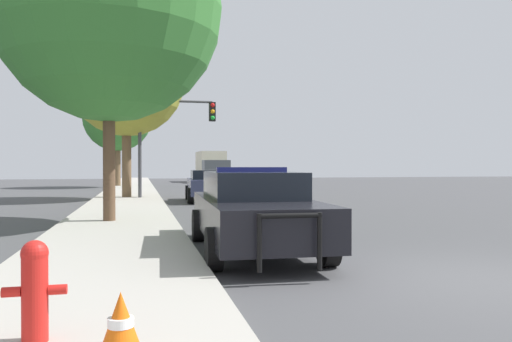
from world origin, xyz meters
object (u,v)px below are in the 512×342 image
fire_hydrant (35,288)px  tree_sidewalk_near (109,9)px  car_background_oncoming (229,178)px  tree_sidewalk_mid (126,79)px  traffic_light (172,126)px  box_truck (212,166)px  traffic_cone (121,325)px  tree_sidewalk_far (117,117)px  car_background_midblock (208,185)px  police_car (253,209)px

fire_hydrant → tree_sidewalk_near: size_ratio=0.10×
car_background_oncoming → tree_sidewalk_mid: bearing=60.8°
car_background_oncoming → tree_sidewalk_mid: size_ratio=0.55×
traffic_light → box_truck: size_ratio=0.69×
box_truck → traffic_cone: box_truck is taller
tree_sidewalk_far → fire_hydrant: bearing=-88.8°
car_background_midblock → tree_sidewalk_near: tree_sidewalk_near is taller
traffic_light → car_background_oncoming: traffic_light is taller
car_background_midblock → car_background_oncoming: car_background_midblock is taller
police_car → car_background_oncoming: (4.12, 25.70, -0.09)m
police_car → tree_sidewalk_mid: bearing=-77.9°
tree_sidewalk_mid → tree_sidewalk_near: (-0.21, -10.18, 0.12)m
tree_sidewalk_far → traffic_cone: 33.71m
fire_hydrant → tree_sidewalk_mid: tree_sidewalk_mid is taller
police_car → box_truck: bearing=-94.8°
traffic_light → car_background_oncoming: bearing=67.4°
car_background_oncoming → tree_sidewalk_near: size_ratio=0.52×
car_background_oncoming → tree_sidewalk_far: bearing=-15.4°
tree_sidewalk_far → tree_sidewalk_near: tree_sidewalk_near is taller
police_car → traffic_cone: bearing=68.7°
box_truck → traffic_cone: (-6.85, -43.20, -1.18)m
police_car → traffic_light: (-0.56, 14.43, 2.62)m
car_background_oncoming → tree_sidewalk_far: (-7.71, 2.57, 4.36)m
police_car → fire_hydrant: size_ratio=5.99×
car_background_midblock → traffic_light: bearing=137.2°
fire_hydrant → car_background_midblock: car_background_midblock is taller
police_car → fire_hydrant: police_car is taller
tree_sidewalk_far → car_background_midblock: bearing=-73.7°
traffic_light → car_background_oncoming: (4.68, 11.26, -2.71)m
fire_hydrant → tree_sidewalk_mid: size_ratio=0.10×
police_car → fire_hydrant: 5.39m
car_background_midblock → tree_sidewalk_far: bearing=109.5°
traffic_light → traffic_cone: (-1.64, -19.51, -3.01)m
traffic_cone → traffic_light: bearing=85.2°
traffic_light → car_background_oncoming: 12.49m
car_background_midblock → fire_hydrant: bearing=-99.1°
car_background_midblock → traffic_cone: size_ratio=8.10×
police_car → tree_sidewalk_far: tree_sidewalk_far is taller
fire_hydrant → car_background_midblock: (3.80, 17.47, 0.16)m
police_car → tree_sidewalk_mid: tree_sidewalk_mid is taller
fire_hydrant → box_truck: 43.33m
police_car → traffic_light: size_ratio=1.10×
car_background_midblock → tree_sidewalk_near: 10.26m
fire_hydrant → car_background_midblock: size_ratio=0.20×
traffic_light → box_truck: 24.32m
tree_sidewalk_near → traffic_cone: tree_sidewalk_near is taller
police_car → car_background_oncoming: bearing=-97.0°
box_truck → tree_sidewalk_far: (-8.23, -9.85, 3.49)m
fire_hydrant → traffic_light: size_ratio=0.18×
box_truck → tree_sidewalk_near: size_ratio=0.77×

